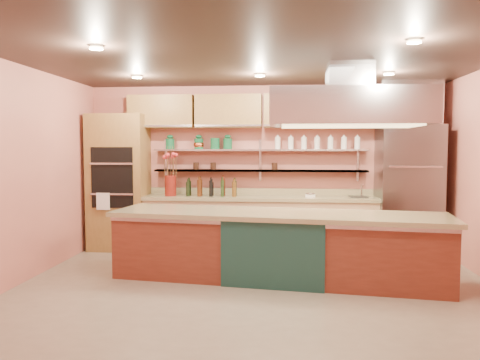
# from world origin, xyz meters

# --- Properties ---
(floor) EXTENTS (6.00, 5.00, 0.02)m
(floor) POSITION_xyz_m (0.00, 0.00, -0.01)
(floor) COLOR gray
(floor) RESTS_ON ground
(ceiling) EXTENTS (6.00, 5.00, 0.02)m
(ceiling) POSITION_xyz_m (0.00, 0.00, 2.80)
(ceiling) COLOR black
(ceiling) RESTS_ON wall_back
(wall_back) EXTENTS (6.00, 0.04, 2.80)m
(wall_back) POSITION_xyz_m (0.00, 2.50, 1.40)
(wall_back) COLOR #C16B5B
(wall_back) RESTS_ON floor
(wall_front) EXTENTS (6.00, 0.04, 2.80)m
(wall_front) POSITION_xyz_m (0.00, -2.50, 1.40)
(wall_front) COLOR #C16B5B
(wall_front) RESTS_ON floor
(wall_left) EXTENTS (0.04, 5.00, 2.80)m
(wall_left) POSITION_xyz_m (-3.00, 0.00, 1.40)
(wall_left) COLOR #C16B5B
(wall_left) RESTS_ON floor
(oven_stack) EXTENTS (0.95, 0.64, 2.30)m
(oven_stack) POSITION_xyz_m (-2.45, 2.18, 1.15)
(oven_stack) COLOR olive
(oven_stack) RESTS_ON floor
(refrigerator) EXTENTS (0.95, 0.72, 2.10)m
(refrigerator) POSITION_xyz_m (2.35, 2.14, 1.05)
(refrigerator) COLOR slate
(refrigerator) RESTS_ON floor
(back_counter) EXTENTS (3.84, 0.64, 0.93)m
(back_counter) POSITION_xyz_m (-0.05, 2.20, 0.47)
(back_counter) COLOR tan
(back_counter) RESTS_ON floor
(wall_shelf_lower) EXTENTS (3.60, 0.26, 0.03)m
(wall_shelf_lower) POSITION_xyz_m (-0.05, 2.37, 1.35)
(wall_shelf_lower) COLOR #BABCC2
(wall_shelf_lower) RESTS_ON wall_back
(wall_shelf_upper) EXTENTS (3.60, 0.26, 0.03)m
(wall_shelf_upper) POSITION_xyz_m (-0.05, 2.37, 1.70)
(wall_shelf_upper) COLOR #BABCC2
(wall_shelf_upper) RESTS_ON wall_back
(upper_cabinets) EXTENTS (4.60, 0.36, 0.55)m
(upper_cabinets) POSITION_xyz_m (0.00, 2.32, 2.35)
(upper_cabinets) COLOR olive
(upper_cabinets) RESTS_ON wall_back
(range_hood) EXTENTS (2.00, 1.00, 0.45)m
(range_hood) POSITION_xyz_m (1.17, 0.55, 2.25)
(range_hood) COLOR #BABCC2
(range_hood) RESTS_ON ceiling
(ceiling_downlights) EXTENTS (4.00, 2.80, 0.02)m
(ceiling_downlights) POSITION_xyz_m (0.00, 0.20, 2.77)
(ceiling_downlights) COLOR #FFE5A5
(ceiling_downlights) RESTS_ON ceiling
(island) EXTENTS (4.37, 1.49, 0.89)m
(island) POSITION_xyz_m (0.27, 0.55, 0.45)
(island) COLOR maroon
(island) RESTS_ON floor
(flower_vase) EXTENTS (0.21, 0.21, 0.34)m
(flower_vase) POSITION_xyz_m (-1.55, 2.15, 1.10)
(flower_vase) COLOR maroon
(flower_vase) RESTS_ON back_counter
(oil_bottle_cluster) EXTENTS (0.91, 0.30, 0.29)m
(oil_bottle_cluster) POSITION_xyz_m (-0.85, 2.15, 1.07)
(oil_bottle_cluster) COLOR black
(oil_bottle_cluster) RESTS_ON back_counter
(kitchen_scale) EXTENTS (0.17, 0.14, 0.09)m
(kitchen_scale) POSITION_xyz_m (0.79, 2.15, 0.97)
(kitchen_scale) COLOR silver
(kitchen_scale) RESTS_ON back_counter
(bar_faucet) EXTENTS (0.03, 0.03, 0.20)m
(bar_faucet) POSITION_xyz_m (1.63, 2.25, 1.03)
(bar_faucet) COLOR silver
(bar_faucet) RESTS_ON back_counter
(copper_kettle) EXTENTS (0.22, 0.22, 0.13)m
(copper_kettle) POSITION_xyz_m (-1.11, 2.37, 1.78)
(copper_kettle) COLOR #D25930
(copper_kettle) RESTS_ON wall_shelf_upper
(green_canister) EXTENTS (0.20, 0.20, 0.19)m
(green_canister) POSITION_xyz_m (-0.82, 2.37, 1.81)
(green_canister) COLOR #104F2C
(green_canister) RESTS_ON wall_shelf_upper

